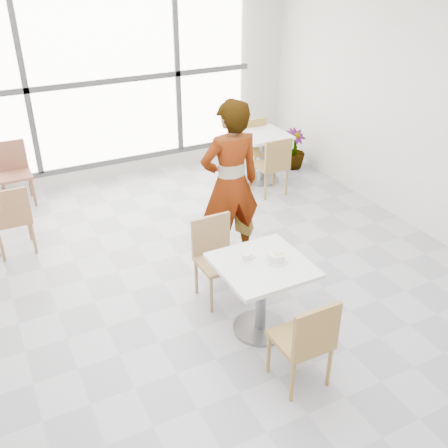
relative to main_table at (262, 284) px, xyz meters
name	(u,v)px	position (x,y,z in m)	size (l,w,h in m)	color
floor	(211,295)	(-0.18, 0.70, -0.52)	(7.00, 7.00, 0.00)	#9E9EA5
wall_back	(104,80)	(-0.18, 4.20, 0.98)	(6.00, 6.00, 0.00)	silver
wall_right	(446,117)	(2.82, 0.70, 0.98)	(7.00, 7.00, 0.00)	silver
window	(106,81)	(-0.18, 4.14, 0.98)	(4.60, 0.07, 2.52)	white
main_table	(262,284)	(0.00, 0.00, 0.00)	(0.80, 0.80, 0.75)	silver
chair_near	(307,339)	(-0.04, -0.77, -0.02)	(0.42, 0.42, 0.87)	olive
chair_far	(216,253)	(-0.12, 0.71, -0.02)	(0.42, 0.42, 0.87)	#A07D50
oatmeal_bowl	(276,257)	(0.13, -0.01, 0.27)	(0.21, 0.21, 0.09)	silver
coffee_cup	(246,257)	(-0.10, 0.12, 0.26)	(0.16, 0.13, 0.07)	white
person	(230,184)	(0.33, 1.26, 0.42)	(0.69, 0.45, 1.89)	black
bg_table_right	(263,150)	(1.80, 3.02, -0.04)	(0.70, 0.70, 0.75)	white
bg_chair_left_near	(12,216)	(-1.86, 2.49, -0.02)	(0.42, 0.42, 0.87)	#946641
bg_chair_left_far	(14,169)	(-1.65, 3.94, -0.02)	(0.42, 0.42, 0.87)	brown
bg_chair_right_near	(274,163)	(1.67, 2.49, -0.02)	(0.42, 0.42, 0.87)	olive
bg_chair_right_far	(257,144)	(1.85, 3.25, -0.02)	(0.42, 0.42, 0.87)	#A3803A
plant_right	(294,149)	(2.52, 3.21, -0.20)	(0.36, 0.36, 0.64)	#537A3F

